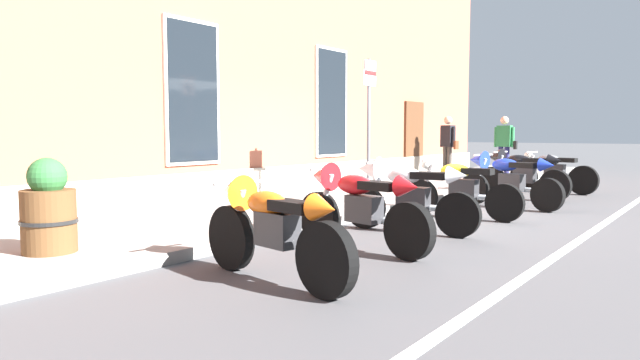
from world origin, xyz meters
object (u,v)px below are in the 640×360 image
at_px(motorcycle_yellow_naked, 460,189).
at_px(parking_sign, 369,111).
at_px(motorcycle_orange_sport, 269,224).
at_px(pedestrian_dark_jacket, 448,142).
at_px(motorcycle_black_sport, 519,172).
at_px(pedestrian_striped_shirt, 504,143).
at_px(motorcycle_grey_naked, 552,172).
at_px(motorcycle_white_sport, 405,192).
at_px(motorcycle_blue_sport, 505,177).
at_px(barrel_planter, 49,211).
at_px(motorcycle_red_sport, 356,203).

height_order(motorcycle_yellow_naked, parking_sign, parking_sign).
xyz_separation_m(motorcycle_orange_sport, pedestrian_dark_jacket, (11.45, 3.22, 0.57)).
xyz_separation_m(motorcycle_black_sport, pedestrian_striped_shirt, (4.18, 1.72, 0.54)).
height_order(pedestrian_dark_jacket, parking_sign, parking_sign).
bearing_deg(motorcycle_yellow_naked, pedestrian_striped_shirt, 13.31).
bearing_deg(motorcycle_grey_naked, motorcycle_white_sport, 177.65).
bearing_deg(motorcycle_grey_naked, motorcycle_blue_sport, 179.66).
bearing_deg(barrel_planter, motorcycle_white_sport, -27.50).
bearing_deg(motorcycle_black_sport, pedestrian_striped_shirt, 22.33).
relative_size(motorcycle_grey_naked, pedestrian_striped_shirt, 1.18).
xyz_separation_m(motorcycle_red_sport, barrel_planter, (-2.62, 2.17, 0.02)).
relative_size(motorcycle_red_sport, pedestrian_dark_jacket, 1.20).
relative_size(motorcycle_white_sport, motorcycle_grey_naked, 0.99).
bearing_deg(pedestrian_striped_shirt, barrel_planter, 178.28).
bearing_deg(parking_sign, motorcycle_blue_sport, -43.54).
relative_size(motorcycle_orange_sport, motorcycle_red_sport, 0.99).
bearing_deg(parking_sign, motorcycle_black_sport, -24.31).
height_order(motorcycle_blue_sport, motorcycle_grey_naked, motorcycle_blue_sport).
relative_size(pedestrian_striped_shirt, barrel_planter, 1.72).
distance_m(motorcycle_yellow_naked, parking_sign, 2.12).
height_order(motorcycle_red_sport, motorcycle_grey_naked, motorcycle_red_sport).
xyz_separation_m(motorcycle_yellow_naked, pedestrian_striped_shirt, (7.56, 1.79, 0.64)).
height_order(motorcycle_red_sport, barrel_planter, barrel_planter).
height_order(motorcycle_orange_sport, parking_sign, parking_sign).
bearing_deg(motorcycle_grey_naked, parking_sign, 160.41).
height_order(motorcycle_white_sport, pedestrian_striped_shirt, pedestrian_striped_shirt).
bearing_deg(barrel_planter, parking_sign, -5.36).
relative_size(motorcycle_blue_sport, motorcycle_grey_naked, 1.02).
xyz_separation_m(pedestrian_dark_jacket, parking_sign, (-6.72, -1.43, 0.67)).
bearing_deg(pedestrian_striped_shirt, pedestrian_dark_jacket, 126.82).
distance_m(pedestrian_striped_shirt, parking_sign, 7.73).
bearing_deg(motorcycle_white_sport, parking_sign, 44.45).
height_order(motorcycle_white_sport, motorcycle_black_sport, motorcycle_black_sport).
xyz_separation_m(pedestrian_striped_shirt, barrel_planter, (-13.31, 0.40, -0.53)).
distance_m(motorcycle_grey_naked, parking_sign, 5.65).
xyz_separation_m(motorcycle_red_sport, motorcycle_white_sport, (1.40, 0.08, 0.01)).
bearing_deg(motorcycle_yellow_naked, pedestrian_dark_jacket, 25.19).
bearing_deg(pedestrian_dark_jacket, motorcycle_grey_naked, -115.24).
bearing_deg(motorcycle_orange_sport, motorcycle_grey_naked, -0.31).
height_order(motorcycle_blue_sport, parking_sign, parking_sign).
distance_m(motorcycle_black_sport, parking_sign, 4.05).
relative_size(motorcycle_orange_sport, motorcycle_blue_sport, 0.99).
relative_size(motorcycle_white_sport, motorcycle_blue_sport, 0.97).
distance_m(motorcycle_blue_sport, pedestrian_striped_shirt, 6.12).
bearing_deg(motorcycle_blue_sport, motorcycle_black_sport, 8.28).
xyz_separation_m(motorcycle_grey_naked, pedestrian_dark_jacket, (1.54, 3.27, 0.64)).
bearing_deg(motorcycle_black_sport, motorcycle_blue_sport, -171.72).
relative_size(motorcycle_black_sport, pedestrian_dark_jacket, 1.17).
bearing_deg(pedestrian_striped_shirt, motorcycle_red_sport, -170.57).
bearing_deg(motorcycle_red_sport, motorcycle_white_sport, 3.46).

